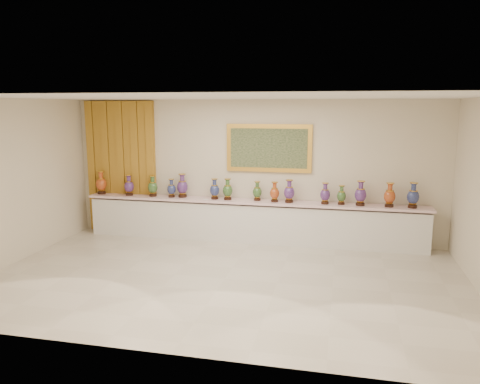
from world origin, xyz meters
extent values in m
plane|color=beige|center=(0.00, 0.00, 0.00)|extent=(8.00, 8.00, 0.00)
plane|color=beige|center=(0.00, 2.50, 1.50)|extent=(8.00, 0.00, 8.00)
plane|color=beige|center=(-4.00, 0.00, 1.50)|extent=(0.00, 5.00, 5.00)
plane|color=white|center=(0.00, 0.00, 3.00)|extent=(8.00, 8.00, 0.00)
cube|color=#B88427|center=(-3.03, 2.44, 1.50)|extent=(1.64, 0.14, 2.95)
cube|color=gold|center=(0.33, 2.46, 1.99)|extent=(1.80, 0.06, 1.00)
cube|color=#18311C|center=(0.33, 2.42, 1.99)|extent=(1.62, 0.02, 0.82)
cube|color=white|center=(0.00, 2.27, 0.41)|extent=(7.20, 0.42, 0.81)
cube|color=silver|center=(0.00, 2.25, 0.88)|extent=(7.28, 0.48, 0.05)
cylinder|color=black|center=(-3.45, 2.25, 0.93)|extent=(0.18, 0.18, 0.05)
cone|color=gold|center=(-3.45, 2.25, 0.98)|extent=(0.16, 0.16, 0.03)
ellipsoid|color=maroon|center=(-3.45, 2.25, 1.13)|extent=(0.31, 0.31, 0.30)
cylinder|color=gold|center=(-3.45, 2.25, 1.25)|extent=(0.17, 0.17, 0.01)
cylinder|color=maroon|center=(-3.45, 2.25, 1.32)|extent=(0.10, 0.10, 0.11)
cone|color=maroon|center=(-3.45, 2.25, 1.39)|extent=(0.17, 0.17, 0.04)
cylinder|color=gold|center=(-3.45, 2.25, 1.41)|extent=(0.17, 0.17, 0.01)
cylinder|color=black|center=(-2.77, 2.23, 0.92)|extent=(0.16, 0.16, 0.05)
cone|color=gold|center=(-2.77, 2.23, 0.97)|extent=(0.14, 0.14, 0.03)
ellipsoid|color=#240F46|center=(-2.77, 2.23, 1.10)|extent=(0.24, 0.24, 0.27)
cylinder|color=gold|center=(-2.77, 2.23, 1.21)|extent=(0.15, 0.15, 0.01)
cylinder|color=#240F46|center=(-2.77, 2.23, 1.27)|extent=(0.09, 0.09, 0.10)
cone|color=#240F46|center=(-2.77, 2.23, 1.34)|extent=(0.15, 0.15, 0.04)
cylinder|color=gold|center=(-2.77, 2.23, 1.35)|extent=(0.15, 0.15, 0.01)
cylinder|color=black|center=(-2.20, 2.24, 0.92)|extent=(0.16, 0.16, 0.05)
cone|color=gold|center=(-2.20, 2.24, 0.97)|extent=(0.14, 0.14, 0.03)
ellipsoid|color=black|center=(-2.20, 2.24, 1.10)|extent=(0.25, 0.25, 0.27)
cylinder|color=gold|center=(-2.20, 2.24, 1.21)|extent=(0.15, 0.15, 0.01)
cylinder|color=black|center=(-2.20, 2.24, 1.27)|extent=(0.09, 0.09, 0.10)
cone|color=black|center=(-2.20, 2.24, 1.34)|extent=(0.15, 0.15, 0.04)
cylinder|color=gold|center=(-2.20, 2.24, 1.36)|extent=(0.15, 0.15, 0.01)
cylinder|color=black|center=(-1.77, 2.23, 0.92)|extent=(0.14, 0.14, 0.04)
cone|color=gold|center=(-1.77, 2.23, 0.96)|extent=(0.12, 0.12, 0.03)
ellipsoid|color=#0D1844|center=(-1.77, 2.23, 1.08)|extent=(0.25, 0.25, 0.23)
cylinder|color=gold|center=(-1.77, 2.23, 1.17)|extent=(0.13, 0.13, 0.01)
cylinder|color=#0D1844|center=(-1.77, 2.23, 1.23)|extent=(0.07, 0.07, 0.08)
cone|color=#0D1844|center=(-1.77, 2.23, 1.28)|extent=(0.13, 0.13, 0.03)
cylinder|color=gold|center=(-1.77, 2.23, 1.30)|extent=(0.13, 0.13, 0.01)
cylinder|color=black|center=(-1.53, 2.29, 0.93)|extent=(0.18, 0.18, 0.05)
cone|color=gold|center=(-1.53, 2.29, 0.98)|extent=(0.16, 0.16, 0.03)
ellipsoid|color=#240F46|center=(-1.53, 2.29, 1.12)|extent=(0.28, 0.28, 0.30)
cylinder|color=gold|center=(-1.53, 2.29, 1.25)|extent=(0.16, 0.16, 0.01)
cylinder|color=#240F46|center=(-1.53, 2.29, 1.32)|extent=(0.10, 0.10, 0.11)
cone|color=#240F46|center=(-1.53, 2.29, 1.39)|extent=(0.16, 0.16, 0.04)
cylinder|color=gold|center=(-1.53, 2.29, 1.41)|extent=(0.17, 0.17, 0.01)
cylinder|color=black|center=(-0.79, 2.23, 0.92)|extent=(0.16, 0.16, 0.04)
cone|color=gold|center=(-0.79, 2.23, 0.97)|extent=(0.14, 0.14, 0.03)
ellipsoid|color=#0D1844|center=(-0.79, 2.23, 1.09)|extent=(0.25, 0.25, 0.26)
cylinder|color=gold|center=(-0.79, 2.23, 1.20)|extent=(0.14, 0.14, 0.01)
cylinder|color=#0D1844|center=(-0.79, 2.23, 1.26)|extent=(0.08, 0.08, 0.09)
cone|color=#0D1844|center=(-0.79, 2.23, 1.32)|extent=(0.14, 0.14, 0.03)
cylinder|color=gold|center=(-0.79, 2.23, 1.34)|extent=(0.14, 0.14, 0.01)
cylinder|color=black|center=(-0.50, 2.22, 0.92)|extent=(0.16, 0.16, 0.05)
cone|color=gold|center=(-0.50, 2.22, 0.97)|extent=(0.14, 0.14, 0.03)
ellipsoid|color=black|center=(-0.50, 2.22, 1.10)|extent=(0.22, 0.22, 0.26)
cylinder|color=gold|center=(-0.50, 2.22, 1.21)|extent=(0.14, 0.14, 0.01)
cylinder|color=black|center=(-0.50, 2.22, 1.27)|extent=(0.08, 0.08, 0.10)
cone|color=black|center=(-0.50, 2.22, 1.33)|extent=(0.14, 0.14, 0.04)
cylinder|color=gold|center=(-0.50, 2.22, 1.35)|extent=(0.15, 0.15, 0.01)
cylinder|color=black|center=(0.13, 2.28, 0.92)|extent=(0.14, 0.14, 0.04)
cone|color=gold|center=(0.13, 2.28, 0.96)|extent=(0.13, 0.13, 0.03)
ellipsoid|color=black|center=(0.13, 2.28, 1.08)|extent=(0.23, 0.23, 0.24)
cylinder|color=gold|center=(0.13, 2.28, 1.18)|extent=(0.13, 0.13, 0.01)
cylinder|color=black|center=(0.13, 2.28, 1.23)|extent=(0.08, 0.08, 0.09)
cone|color=black|center=(0.13, 2.28, 1.29)|extent=(0.13, 0.13, 0.03)
cylinder|color=gold|center=(0.13, 2.28, 1.30)|extent=(0.13, 0.13, 0.01)
cylinder|color=black|center=(0.51, 2.21, 0.92)|extent=(0.15, 0.15, 0.04)
cone|color=gold|center=(0.51, 2.21, 0.97)|extent=(0.13, 0.13, 0.03)
ellipsoid|color=maroon|center=(0.51, 2.21, 1.08)|extent=(0.22, 0.22, 0.24)
cylinder|color=gold|center=(0.51, 2.21, 1.19)|extent=(0.13, 0.13, 0.01)
cylinder|color=maroon|center=(0.51, 2.21, 1.24)|extent=(0.08, 0.08, 0.09)
cone|color=maroon|center=(0.51, 2.21, 1.30)|extent=(0.13, 0.13, 0.03)
cylinder|color=gold|center=(0.51, 2.21, 1.32)|extent=(0.14, 0.14, 0.01)
cylinder|color=black|center=(0.81, 2.22, 0.92)|extent=(0.17, 0.17, 0.05)
cone|color=gold|center=(0.81, 2.22, 0.98)|extent=(0.15, 0.15, 0.03)
ellipsoid|color=#240F46|center=(0.81, 2.22, 1.11)|extent=(0.26, 0.26, 0.27)
cylinder|color=gold|center=(0.81, 2.22, 1.22)|extent=(0.15, 0.15, 0.01)
cylinder|color=#240F46|center=(0.81, 2.22, 1.28)|extent=(0.09, 0.09, 0.10)
cone|color=#240F46|center=(0.81, 2.22, 1.35)|extent=(0.15, 0.15, 0.04)
cylinder|color=gold|center=(0.81, 2.22, 1.37)|extent=(0.16, 0.16, 0.01)
cylinder|color=black|center=(1.54, 2.23, 0.92)|extent=(0.15, 0.15, 0.04)
cone|color=gold|center=(1.54, 2.23, 0.97)|extent=(0.13, 0.13, 0.03)
ellipsoid|color=#240F46|center=(1.54, 2.23, 1.09)|extent=(0.27, 0.27, 0.25)
cylinder|color=gold|center=(1.54, 2.23, 1.20)|extent=(0.14, 0.14, 0.01)
cylinder|color=#240F46|center=(1.54, 2.23, 1.25)|extent=(0.08, 0.08, 0.09)
cone|color=#240F46|center=(1.54, 2.23, 1.32)|extent=(0.14, 0.14, 0.03)
cylinder|color=gold|center=(1.54, 2.23, 1.33)|extent=(0.14, 0.14, 0.01)
cylinder|color=black|center=(1.86, 2.25, 0.92)|extent=(0.14, 0.14, 0.04)
cone|color=gold|center=(1.86, 2.25, 0.96)|extent=(0.12, 0.12, 0.03)
ellipsoid|color=black|center=(1.86, 2.25, 1.07)|extent=(0.19, 0.19, 0.23)
cylinder|color=gold|center=(1.86, 2.25, 1.17)|extent=(0.12, 0.12, 0.01)
cylinder|color=black|center=(1.86, 2.25, 1.22)|extent=(0.07, 0.07, 0.08)
cone|color=black|center=(1.86, 2.25, 1.27)|extent=(0.12, 0.12, 0.03)
cylinder|color=gold|center=(1.86, 2.25, 1.29)|extent=(0.13, 0.13, 0.01)
cylinder|color=black|center=(2.23, 2.23, 0.92)|extent=(0.18, 0.18, 0.05)
cone|color=gold|center=(2.23, 2.23, 0.98)|extent=(0.15, 0.15, 0.03)
ellipsoid|color=#240F46|center=(2.23, 2.23, 1.12)|extent=(0.26, 0.26, 0.29)
cylinder|color=gold|center=(2.23, 2.23, 1.24)|extent=(0.16, 0.16, 0.01)
cylinder|color=#240F46|center=(2.23, 2.23, 1.30)|extent=(0.09, 0.09, 0.10)
cone|color=#240F46|center=(2.23, 2.23, 1.38)|extent=(0.16, 0.16, 0.04)
cylinder|color=gold|center=(2.23, 2.23, 1.39)|extent=(0.16, 0.16, 0.01)
cylinder|color=black|center=(2.79, 2.22, 0.92)|extent=(0.17, 0.17, 0.05)
cone|color=gold|center=(2.79, 2.22, 0.98)|extent=(0.15, 0.15, 0.03)
ellipsoid|color=maroon|center=(2.79, 2.22, 1.11)|extent=(0.28, 0.28, 0.28)
cylinder|color=gold|center=(2.79, 2.22, 1.23)|extent=(0.15, 0.15, 0.01)
cylinder|color=maroon|center=(2.79, 2.22, 1.29)|extent=(0.09, 0.09, 0.10)
cone|color=maroon|center=(2.79, 2.22, 1.36)|extent=(0.15, 0.15, 0.04)
cylinder|color=gold|center=(2.79, 2.22, 1.38)|extent=(0.16, 0.16, 0.01)
cylinder|color=black|center=(3.23, 2.23, 0.92)|extent=(0.18, 0.18, 0.05)
cone|color=gold|center=(3.23, 2.23, 0.98)|extent=(0.15, 0.15, 0.03)
ellipsoid|color=#0D1844|center=(3.23, 2.23, 1.12)|extent=(0.30, 0.30, 0.29)
cylinder|color=gold|center=(3.23, 2.23, 1.24)|extent=(0.16, 0.16, 0.01)
cylinder|color=#0D1844|center=(3.23, 2.23, 1.30)|extent=(0.09, 0.09, 0.11)
cone|color=#0D1844|center=(3.23, 2.23, 1.38)|extent=(0.16, 0.16, 0.04)
cylinder|color=gold|center=(3.23, 2.23, 1.40)|extent=(0.16, 0.16, 0.01)
cube|color=white|center=(-0.95, 2.13, 0.90)|extent=(0.10, 0.06, 0.00)
camera|label=1|loc=(1.87, -7.23, 2.86)|focal=35.00mm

